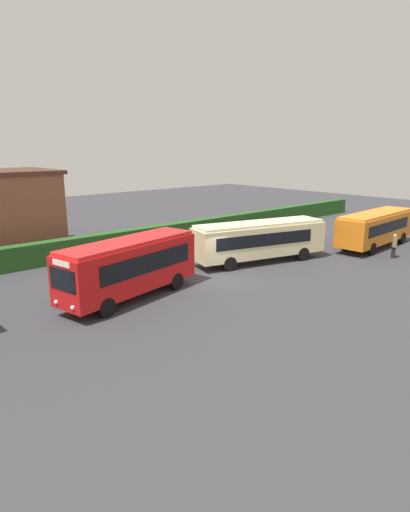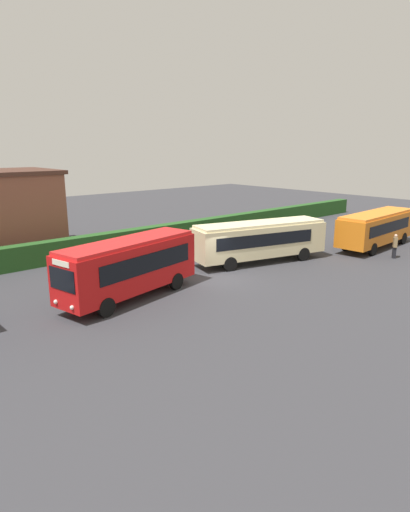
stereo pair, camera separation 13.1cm
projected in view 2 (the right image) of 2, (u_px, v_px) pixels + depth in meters
ground_plane at (223, 279)px, 27.95m from camera, size 103.53×103.53×0.00m
bus_red at (129, 265)px, 23.97m from camera, size 8.99×4.06×3.34m
bus_cream at (260, 239)px, 31.61m from camera, size 10.44×5.03×2.97m
bus_orange at (377, 227)px, 36.29m from camera, size 9.74×3.02×2.96m
person_left at (101, 268)px, 26.81m from camera, size 0.44×0.30×1.84m
person_center at (395, 245)px, 32.87m from camera, size 0.51×0.47×1.86m
person_right at (358, 227)px, 40.55m from camera, size 0.34×0.49×1.82m
hedge_row at (132, 239)px, 35.71m from camera, size 63.77×1.05×1.69m
traffic_cone at (51, 268)px, 29.43m from camera, size 0.36×0.36×0.60m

